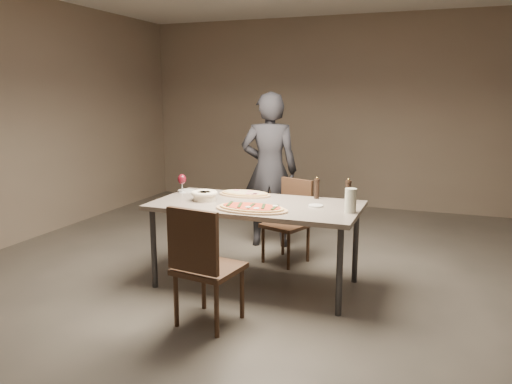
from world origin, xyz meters
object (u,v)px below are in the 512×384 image
(pepper_mill_left, at_px, (348,191))
(diner, at_px, (269,170))
(chair_far, at_px, (291,216))
(zucchini_pizza, at_px, (252,208))
(bread_basket, at_px, (204,195))
(dining_table, at_px, (256,210))
(carafe, at_px, (351,200))
(chair_near, at_px, (202,260))
(ham_pizza, at_px, (245,194))

(pepper_mill_left, relative_size, diner, 0.12)
(chair_far, relative_size, diner, 0.49)
(zucchini_pizza, height_order, bread_basket, bread_basket)
(dining_table, height_order, carafe, carafe)
(chair_near, bearing_deg, ham_pizza, 105.00)
(diner, bearing_deg, chair_near, 80.66)
(zucchini_pizza, xyz_separation_m, diner, (-0.34, 1.43, 0.09))
(zucchini_pizza, bearing_deg, bread_basket, 154.68)
(pepper_mill_left, relative_size, chair_near, 0.23)
(zucchini_pizza, relative_size, diner, 0.36)
(dining_table, height_order, pepper_mill_left, pepper_mill_left)
(pepper_mill_left, xyz_separation_m, diner, (-1.02, 0.83, 0.01))
(chair_near, bearing_deg, carafe, 51.73)
(zucchini_pizza, distance_m, carafe, 0.80)
(zucchini_pizza, height_order, chair_far, chair_far)
(zucchini_pizza, bearing_deg, carafe, 10.57)
(ham_pizza, relative_size, diner, 0.29)
(ham_pizza, xyz_separation_m, chair_far, (0.31, 0.47, -0.30))
(ham_pizza, relative_size, chair_far, 0.60)
(zucchini_pizza, distance_m, ham_pizza, 0.60)
(chair_near, xyz_separation_m, chair_far, (0.17, 1.66, -0.04))
(ham_pizza, distance_m, pepper_mill_left, 0.96)
(dining_table, relative_size, zucchini_pizza, 2.91)
(chair_near, bearing_deg, bread_basket, 123.15)
(ham_pizza, height_order, chair_near, chair_near)
(ham_pizza, height_order, bread_basket, bread_basket)
(ham_pizza, distance_m, bread_basket, 0.42)
(carafe, relative_size, chair_near, 0.21)
(pepper_mill_left, xyz_separation_m, chair_near, (-0.81, -1.26, -0.34))
(dining_table, bearing_deg, diner, 103.45)
(dining_table, distance_m, ham_pizza, 0.36)
(zucchini_pizza, distance_m, diner, 1.47)
(bread_basket, xyz_separation_m, pepper_mill_left, (1.21, 0.40, 0.05))
(carafe, distance_m, diner, 1.65)
(bread_basket, xyz_separation_m, chair_far, (0.57, 0.80, -0.33))
(zucchini_pizza, distance_m, chair_near, 0.71)
(bread_basket, xyz_separation_m, carafe, (1.30, 0.00, 0.05))
(ham_pizza, distance_m, diner, 0.90)
(ham_pizza, distance_m, chair_far, 0.64)
(carafe, bearing_deg, chair_near, -136.44)
(zucchini_pizza, distance_m, bread_basket, 0.57)
(ham_pizza, distance_m, chair_near, 1.22)
(bread_basket, height_order, pepper_mill_left, pepper_mill_left)
(dining_table, xyz_separation_m, chair_near, (-0.07, -0.91, -0.18))
(dining_table, relative_size, pepper_mill_left, 8.66)
(pepper_mill_left, distance_m, carafe, 0.41)
(dining_table, relative_size, chair_far, 2.15)
(dining_table, bearing_deg, pepper_mill_left, 25.21)
(diner, bearing_deg, dining_table, 88.44)
(carafe, bearing_deg, diner, 132.20)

